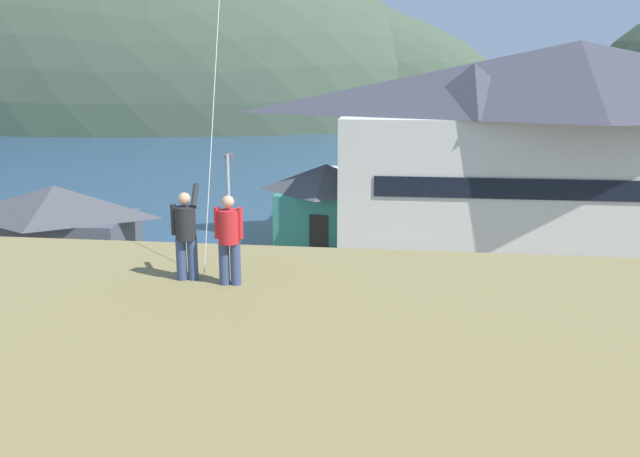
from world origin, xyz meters
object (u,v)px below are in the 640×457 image
(parked_car_front_row_end, at_px, (136,345))
(parked_car_front_row_silver, at_px, (453,313))
(parked_car_back_row_left, at_px, (464,364))
(storage_shed_waterside, at_px, (326,203))
(moored_boat_wharfside, at_px, (335,184))
(harbor_lodge, at_px, (573,142))
(person_kite_flyer, at_px, (186,232))
(parked_car_back_row_right, at_px, (215,297))
(parking_light_pole, at_px, (229,212))
(wharf_dock, at_px, (375,197))
(parked_car_corner_spot, at_px, (640,313))
(storage_shed_near_lot, at_px, (59,239))
(person_companion, at_px, (229,237))

(parked_car_front_row_end, distance_m, parked_car_front_row_silver, 12.14)
(parked_car_front_row_silver, height_order, parked_car_back_row_left, same)
(storage_shed_waterside, distance_m, parked_car_front_row_silver, 15.58)
(parked_car_back_row_left, bearing_deg, moored_boat_wharfside, 102.67)
(storage_shed_waterside, bearing_deg, moored_boat_wharfside, 94.40)
(harbor_lodge, distance_m, person_kite_flyer, 31.56)
(parked_car_back_row_right, bearing_deg, parking_light_pole, 95.39)
(parked_car_front_row_silver, height_order, person_kite_flyer, person_kite_flyer)
(harbor_lodge, bearing_deg, parking_light_pole, -150.03)
(wharf_dock, height_order, parked_car_corner_spot, parked_car_corner_spot)
(parking_light_pole, bearing_deg, storage_shed_near_lot, -168.04)
(parked_car_front_row_silver, xyz_separation_m, parked_car_corner_spot, (7.37, 0.93, 0.00))
(parking_light_pole, bearing_deg, parked_car_corner_spot, -12.10)
(moored_boat_wharfside, relative_size, parking_light_pole, 1.24)
(parking_light_pole, height_order, person_kite_flyer, person_kite_flyer)
(wharf_dock, bearing_deg, person_kite_flyer, -92.37)
(parking_light_pole, bearing_deg, person_companion, -74.94)
(parked_car_back_row_right, height_order, parking_light_pole, parking_light_pole)
(parked_car_front_row_silver, bearing_deg, parked_car_back_row_right, 176.40)
(moored_boat_wharfside, relative_size, parked_car_back_row_right, 1.85)
(parking_light_pole, height_order, person_companion, person_companion)
(storage_shed_waterside, xyz_separation_m, person_kite_flyer, (0.57, -27.55, 4.91))
(wharf_dock, bearing_deg, parked_car_corner_spot, -66.25)
(harbor_lodge, distance_m, parked_car_front_row_end, 27.52)
(person_kite_flyer, bearing_deg, parked_car_front_row_end, 119.48)
(parking_light_pole, bearing_deg, moored_boat_wharfside, 85.44)
(harbor_lodge, relative_size, moored_boat_wharfside, 3.49)
(harbor_lodge, height_order, parking_light_pole, harbor_lodge)
(harbor_lodge, height_order, wharf_dock, harbor_lodge)
(storage_shed_near_lot, xyz_separation_m, parked_car_front_row_silver, (18.01, -3.05, -1.65))
(person_kite_flyer, bearing_deg, wharf_dock, 87.63)
(parked_car_front_row_silver, bearing_deg, parking_light_pole, 155.32)
(parked_car_front_row_silver, distance_m, parked_car_back_row_left, 4.82)
(harbor_lodge, xyz_separation_m, parked_car_front_row_silver, (-7.42, -14.88, -5.27))
(person_kite_flyer, xyz_separation_m, person_companion, (0.91, -0.19, -0.02))
(harbor_lodge, relative_size, parked_car_front_row_end, 6.52)
(parking_light_pole, distance_m, person_companion, 19.47)
(parked_car_back_row_left, bearing_deg, parked_car_front_row_end, 179.26)
(parked_car_front_row_end, relative_size, person_kite_flyer, 2.31)
(storage_shed_waterside, distance_m, person_kite_flyer, 27.99)
(storage_shed_near_lot, xyz_separation_m, storage_shed_waterside, (11.27, 10.91, -0.17))
(moored_boat_wharfside, relative_size, person_companion, 4.61)
(storage_shed_near_lot, bearing_deg, parking_light_pole, 11.96)
(storage_shed_waterside, bearing_deg, harbor_lodge, 3.71)
(parked_car_front_row_end, bearing_deg, storage_shed_near_lot, 131.35)
(moored_boat_wharfside, distance_m, parked_car_corner_spot, 34.28)
(parked_car_front_row_end, xyz_separation_m, parking_light_pole, (0.98, 9.38, 2.81))
(parked_car_front_row_end, height_order, parked_car_back_row_right, same)
(parked_car_back_row_right, bearing_deg, person_kite_flyer, -75.49)
(storage_shed_near_lot, relative_size, parked_car_corner_spot, 1.71)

